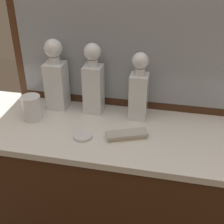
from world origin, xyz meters
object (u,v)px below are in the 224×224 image
at_px(crystal_decanter_far_left, 93,85).
at_px(crystal_decanter_right, 139,93).
at_px(crystal_tumbler_left, 32,109).
at_px(silver_brush_right, 127,135).
at_px(porcelain_dish, 83,136).
at_px(crystal_decanter_center, 56,81).

relative_size(crystal_decanter_far_left, crystal_decanter_right, 1.07).
height_order(crystal_tumbler_left, silver_brush_right, crystal_tumbler_left).
bearing_deg(crystal_decanter_right, crystal_tumbler_left, -166.21).
distance_m(crystal_tumbler_left, porcelain_dish, 0.28).
bearing_deg(crystal_decanter_right, crystal_decanter_center, 177.08).
relative_size(silver_brush_right, porcelain_dish, 2.23).
distance_m(crystal_tumbler_left, silver_brush_right, 0.43).
distance_m(crystal_decanter_right, crystal_tumbler_left, 0.46).
bearing_deg(crystal_tumbler_left, crystal_decanter_right, 13.79).
xyz_separation_m(crystal_tumbler_left, porcelain_dish, (0.26, -0.09, -0.04)).
height_order(crystal_decanter_center, silver_brush_right, crystal_decanter_center).
bearing_deg(porcelain_dish, crystal_decanter_far_left, 93.10).
distance_m(crystal_decanter_far_left, silver_brush_right, 0.28).
distance_m(crystal_decanter_far_left, crystal_tumbler_left, 0.28).
distance_m(crystal_decanter_far_left, porcelain_dish, 0.25).
bearing_deg(porcelain_dish, crystal_decanter_center, 129.91).
bearing_deg(crystal_decanter_center, crystal_decanter_far_left, -1.35).
xyz_separation_m(crystal_decanter_right, crystal_tumbler_left, (-0.45, -0.11, -0.07)).
bearing_deg(crystal_decanter_center, porcelain_dish, -50.09).
height_order(crystal_decanter_right, crystal_tumbler_left, crystal_decanter_right).
distance_m(crystal_decanter_center, crystal_decanter_right, 0.38).
height_order(crystal_decanter_far_left, crystal_tumbler_left, crystal_decanter_far_left).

